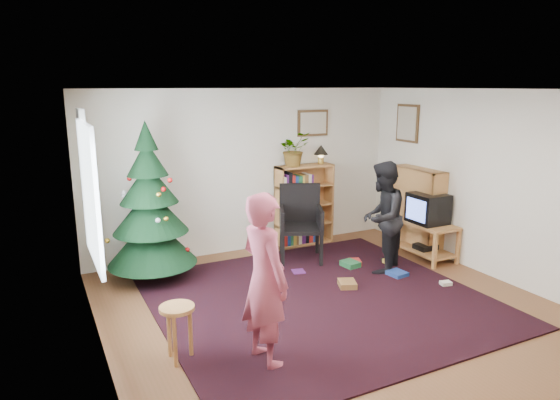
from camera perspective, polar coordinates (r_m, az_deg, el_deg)
name	(u,v)px	position (r m, az deg, el deg)	size (l,w,h in m)	color
floor	(332,310)	(5.95, 6.02, -12.38)	(5.00, 5.00, 0.00)	brown
ceiling	(338,89)	(5.38, 6.66, 12.45)	(5.00, 5.00, 0.00)	white
wall_back	(247,171)	(7.71, -3.81, 3.30)	(5.00, 0.02, 2.50)	silver
wall_front	(539,284)	(3.79, 27.51, -8.50)	(5.00, 0.02, 2.50)	silver
wall_left	(97,235)	(4.71, -20.23, -3.77)	(0.02, 5.00, 2.50)	silver
wall_right	(495,185)	(7.18, 23.34, 1.55)	(0.02, 5.00, 2.50)	silver
rug	(319,299)	(6.18, 4.50, -11.26)	(3.80, 3.60, 0.02)	black
window_pane	(90,194)	(5.23, -20.90, 0.63)	(0.04, 1.20, 1.40)	silver
curtain	(86,182)	(5.92, -21.25, 1.95)	(0.06, 0.35, 1.60)	silver
picture_back	(313,123)	(8.11, 3.77, 8.77)	(0.55, 0.03, 0.42)	#4C3319
picture_right	(408,123)	(8.30, 14.37, 8.49)	(0.03, 0.50, 0.60)	#4C3319
christmas_tree	(150,215)	(6.74, -14.60, -1.71)	(1.17, 1.17, 2.12)	#3F2816
bookshelf_back	(304,204)	(8.09, 2.78, -0.46)	(0.95, 0.30, 1.30)	#C08244
bookshelf_right	(416,209)	(8.05, 15.33, -0.97)	(0.30, 0.95, 1.30)	#C08244
tv_stand	(426,237)	(7.80, 16.36, -4.08)	(0.50, 0.90, 0.55)	#C08244
crt_tv	(428,208)	(7.68, 16.55, -0.91)	(0.47, 0.50, 0.44)	black
armchair	(297,219)	(7.40, 1.94, -2.20)	(0.81, 0.83, 1.11)	black
stool	(177,318)	(4.86, -11.65, -13.12)	(0.33, 0.33, 0.55)	#C08244
person_standing	(265,280)	(4.59, -1.77, -9.09)	(0.60, 0.39, 1.63)	#AD455C
person_by_chair	(382,217)	(6.98, 11.59, -1.96)	(0.75, 0.59, 1.55)	black
potted_plant	(294,149)	(7.83, 1.57, 5.83)	(0.48, 0.42, 0.54)	gray
table_lamp	(321,151)	(8.08, 4.71, 5.59)	(0.23, 0.23, 0.31)	#A57F33
floor_clutter	(368,271)	(7.04, 10.07, -8.03)	(1.68, 1.46, 0.08)	#A51E19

